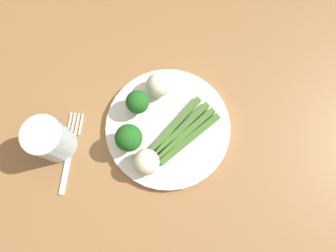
% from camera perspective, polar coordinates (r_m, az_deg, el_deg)
% --- Properties ---
extents(ground_plane, '(6.00, 6.00, 0.02)m').
position_cam_1_polar(ground_plane, '(1.39, 0.51, -7.37)').
color(ground_plane, '#B7A88E').
extents(dining_table, '(1.21, 0.94, 0.76)m').
position_cam_1_polar(dining_table, '(0.74, 0.95, -0.69)').
color(dining_table, olive).
rests_on(dining_table, ground_plane).
extents(plate, '(0.25, 0.25, 0.01)m').
position_cam_1_polar(plate, '(0.62, -0.00, -0.30)').
color(plate, silver).
rests_on(plate, dining_table).
extents(asparagus_bundle, '(0.14, 0.14, 0.01)m').
position_cam_1_polar(asparagus_bundle, '(0.60, 2.83, -1.12)').
color(asparagus_bundle, '#3D6626').
rests_on(asparagus_bundle, plate).
extents(broccoli_near_center, '(0.05, 0.05, 0.06)m').
position_cam_1_polar(broccoli_near_center, '(0.59, -5.70, 4.44)').
color(broccoli_near_center, '#4C7F2B').
rests_on(broccoli_near_center, plate).
extents(broccoli_outer_edge, '(0.05, 0.05, 0.06)m').
position_cam_1_polar(broccoli_outer_edge, '(0.57, -7.33, -2.23)').
color(broccoli_outer_edge, '#4C7F2B').
rests_on(broccoli_outer_edge, plate).
extents(cauliflower_back_right, '(0.05, 0.05, 0.05)m').
position_cam_1_polar(cauliflower_back_right, '(0.61, -1.80, 7.62)').
color(cauliflower_back_right, beige).
rests_on(cauliflower_back_right, plate).
extents(cauliflower_back, '(0.05, 0.05, 0.05)m').
position_cam_1_polar(cauliflower_back, '(0.57, -4.09, -6.70)').
color(cauliflower_back, beige).
rests_on(cauliflower_back, plate).
extents(fork, '(0.04, 0.17, 0.00)m').
position_cam_1_polar(fork, '(0.64, -17.81, -4.46)').
color(fork, silver).
rests_on(fork, dining_table).
extents(water_glass, '(0.07, 0.07, 0.09)m').
position_cam_1_polar(water_glass, '(0.61, -21.06, -2.45)').
color(water_glass, silver).
rests_on(water_glass, dining_table).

